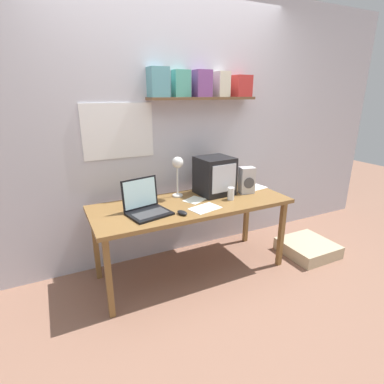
% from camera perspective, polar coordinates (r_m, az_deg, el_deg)
% --- Properties ---
extents(ground_plane, '(12.00, 12.00, 0.00)m').
position_cam_1_polar(ground_plane, '(3.03, -0.00, -14.72)').
color(ground_plane, '#8A624E').
extents(back_wall, '(5.60, 0.24, 2.60)m').
position_cam_1_polar(back_wall, '(3.01, -4.09, 11.84)').
color(back_wall, silver).
rests_on(back_wall, ground_plane).
extents(corner_desk, '(1.79, 0.70, 0.71)m').
position_cam_1_polar(corner_desk, '(2.73, -0.00, -3.13)').
color(corner_desk, brown).
rests_on(corner_desk, ground_plane).
extents(crt_monitor, '(0.35, 0.34, 0.36)m').
position_cam_1_polar(crt_monitor, '(2.90, 4.33, 3.11)').
color(crt_monitor, black).
rests_on(crt_monitor, corner_desk).
extents(laptop, '(0.38, 0.35, 0.28)m').
position_cam_1_polar(laptop, '(2.49, -8.89, -2.40)').
color(laptop, black).
rests_on(laptop, corner_desk).
extents(desk_lamp, '(0.12, 0.16, 0.40)m').
position_cam_1_polar(desk_lamp, '(2.74, -2.76, 4.74)').
color(desk_lamp, silver).
rests_on(desk_lamp, corner_desk).
extents(juice_glass, '(0.06, 0.06, 0.12)m').
position_cam_1_polar(juice_glass, '(2.79, 7.41, -0.42)').
color(juice_glass, white).
rests_on(juice_glass, corner_desk).
extents(space_heater, '(0.16, 0.13, 0.26)m').
position_cam_1_polar(space_heater, '(2.98, 10.38, 2.21)').
color(space_heater, silver).
rests_on(space_heater, corner_desk).
extents(computer_mouse, '(0.08, 0.12, 0.03)m').
position_cam_1_polar(computer_mouse, '(2.44, -1.88, -3.96)').
color(computer_mouse, black).
rests_on(computer_mouse, corner_desk).
extents(loose_paper_near_monitor, '(0.28, 0.22, 0.00)m').
position_cam_1_polar(loose_paper_near_monitor, '(3.19, 11.60, 0.84)').
color(loose_paper_near_monitor, white).
rests_on(loose_paper_near_monitor, corner_desk).
extents(open_notebook, '(0.29, 0.23, 0.00)m').
position_cam_1_polar(open_notebook, '(2.57, 2.51, -3.10)').
color(open_notebook, white).
rests_on(open_notebook, corner_desk).
extents(loose_paper_near_laptop, '(0.23, 0.22, 0.00)m').
position_cam_1_polar(loose_paper_near_laptop, '(2.76, 0.51, -1.54)').
color(loose_paper_near_laptop, white).
rests_on(loose_paper_near_laptop, corner_desk).
extents(floor_cushion, '(0.51, 0.51, 0.13)m').
position_cam_1_polar(floor_cushion, '(3.51, 21.16, -9.90)').
color(floor_cushion, '#C3B18D').
rests_on(floor_cushion, ground_plane).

